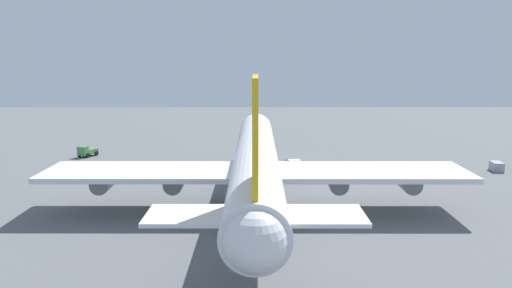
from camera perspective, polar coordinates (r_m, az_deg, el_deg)
ground_plane at (r=76.88m, az=-0.00°, el=-6.39°), size 288.77×288.77×0.00m
cargo_airplane at (r=74.99m, az=-0.00°, el=-1.93°), size 72.19×57.31×19.26m
pushback_tractor at (r=99.26m, az=4.01°, el=-2.15°), size 5.13×3.03×2.09m
maintenance_van at (r=117.14m, az=-17.69°, el=-0.75°), size 4.74×3.76×2.35m
cargo_container_fore at (r=107.49m, az=24.42°, el=-2.21°), size 3.23×2.03×1.65m
safety_cone_nose at (r=108.45m, az=0.91°, el=-1.53°), size 0.43×0.43×0.62m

